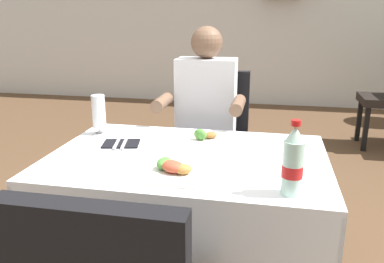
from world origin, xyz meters
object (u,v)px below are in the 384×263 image
Objects in this scene: main_dining_table at (188,189)px; plate_near_camera at (172,170)px; cola_bottle_primary at (293,163)px; napkin_cutlery_set at (121,143)px; chair_far_diner_seat at (214,138)px; seated_diner_far at (205,119)px; plate_far_diner at (207,140)px; beer_glass_left at (99,114)px.

plate_near_camera reaches higher than main_dining_table.
cola_bottle_primary is (0.45, -0.09, 0.10)m from plate_near_camera.
plate_near_camera is at bearing -42.99° from napkin_cutlery_set.
chair_far_diner_seat is (0.00, 0.81, -0.01)m from main_dining_table.
seated_diner_far is 5.00× the size of plate_far_diner.
seated_diner_far is 5.09× the size of plate_near_camera.
seated_diner_far is at bearing 93.49° from main_dining_table.
cola_bottle_primary is at bearing -29.44° from beer_glass_left.
beer_glass_left is at bearing -134.75° from seated_diner_far.
beer_glass_left reaches higher than plate_near_camera.
plate_far_diner is at bearing 73.79° from main_dining_table.
plate_far_diner is (0.06, 0.20, 0.18)m from main_dining_table.
plate_near_camera is (-0.02, -1.03, 0.19)m from chair_far_diner_seat.
beer_glass_left is at bearing 138.19° from plate_near_camera.
plate_near_camera is 0.45m from napkin_cutlery_set.
chair_far_diner_seat is 0.77× the size of seated_diner_far.
plate_near_camera is at bearing -90.85° from chair_far_diner_seat.
beer_glass_left is 1.09m from cola_bottle_primary.
main_dining_table is at bearing 144.21° from cola_bottle_primary.
plate_near_camera is (-0.02, -0.22, 0.19)m from main_dining_table.
main_dining_table is at bearing -90.00° from chair_far_diner_seat.
plate_far_diner is at bearing -2.52° from beer_glass_left.
cola_bottle_primary reaches higher than beer_glass_left.
seated_diner_far is at bearing -111.27° from chair_far_diner_seat.
cola_bottle_primary is (0.38, -0.51, 0.10)m from plate_far_diner.
chair_far_diner_seat is 0.82m from napkin_cutlery_set.
cola_bottle_primary is (0.48, -1.01, 0.13)m from seated_diner_far.
plate_near_camera is at bearing -88.31° from seated_diner_far.
plate_near_camera is at bearing -41.81° from beer_glass_left.
plate_near_camera is 0.43m from plate_far_diner.
cola_bottle_primary is at bearing -11.28° from plate_near_camera.
seated_diner_far is 6.12× the size of beer_glass_left.
beer_glass_left is (-0.51, -0.58, 0.28)m from chair_far_diner_seat.
seated_diner_far reaches higher than beer_glass_left.
main_dining_table is 6.21× the size of napkin_cutlery_set.
napkin_cutlery_set is at bearing -39.39° from beer_glass_left.
chair_far_diner_seat is at bearing 64.57° from napkin_cutlery_set.
seated_diner_far is at bearing 101.26° from plate_far_diner.
chair_far_diner_seat is 1.05m from plate_near_camera.
napkin_cutlery_set is at bearing -164.13° from plate_far_diner.
beer_glass_left is at bearing 150.56° from cola_bottle_primary.
cola_bottle_primary reaches higher than napkin_cutlery_set.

